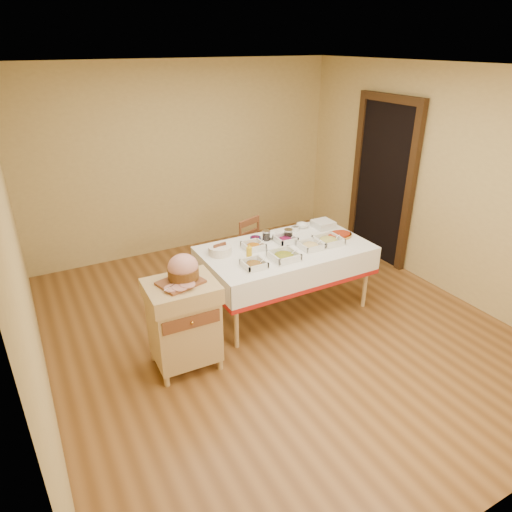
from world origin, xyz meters
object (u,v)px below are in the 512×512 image
(dining_table, at_px, (285,261))
(mustard_bottle, at_px, (249,253))
(dining_chair, at_px, (257,251))
(preserve_jar_right, at_px, (288,235))
(brass_platter, at_px, (339,235))
(butcher_cart, at_px, (184,320))
(plate_stack, at_px, (323,224))
(ham_on_board, at_px, (183,270))
(bread_basket, at_px, (220,250))
(preserve_jar_left, at_px, (266,236))

(dining_table, xyz_separation_m, mustard_bottle, (-0.50, -0.10, 0.24))
(dining_chair, bearing_deg, mustard_bottle, -123.34)
(preserve_jar_right, bearing_deg, brass_platter, -20.27)
(brass_platter, bearing_deg, butcher_cart, -169.11)
(preserve_jar_right, bearing_deg, mustard_bottle, -157.56)
(mustard_bottle, xyz_separation_m, plate_stack, (1.21, 0.38, -0.04))
(mustard_bottle, distance_m, brass_platter, 1.20)
(preserve_jar_right, bearing_deg, ham_on_board, -158.58)
(dining_table, height_order, butcher_cart, butcher_cart)
(dining_table, bearing_deg, butcher_cart, -162.17)
(dining_table, relative_size, mustard_bottle, 9.80)
(mustard_bottle, height_order, plate_stack, mustard_bottle)
(bread_basket, height_order, plate_stack, bread_basket)
(dining_table, height_order, bread_basket, bread_basket)
(bread_basket, bearing_deg, preserve_jar_left, 8.05)
(dining_table, relative_size, brass_platter, 5.59)
(bread_basket, bearing_deg, preserve_jar_right, -1.55)
(bread_basket, height_order, brass_platter, bread_basket)
(preserve_jar_right, xyz_separation_m, plate_stack, (0.57, 0.12, -0.02))
(bread_basket, distance_m, brass_platter, 1.41)
(mustard_bottle, bearing_deg, bread_basket, 124.59)
(brass_platter, bearing_deg, preserve_jar_right, 159.73)
(dining_table, xyz_separation_m, bread_basket, (-0.70, 0.19, 0.21))
(plate_stack, bearing_deg, dining_chair, 149.79)
(plate_stack, bearing_deg, mustard_bottle, -162.50)
(dining_table, bearing_deg, dining_chair, 89.00)
(ham_on_board, bearing_deg, brass_platter, 10.25)
(ham_on_board, distance_m, preserve_jar_left, 1.42)
(dining_chair, relative_size, brass_platter, 2.55)
(dining_chair, distance_m, ham_on_board, 1.81)
(butcher_cart, xyz_separation_m, plate_stack, (2.06, 0.72, 0.30))
(butcher_cart, height_order, ham_on_board, ham_on_board)
(butcher_cart, distance_m, preserve_jar_left, 1.49)
(brass_platter, bearing_deg, dining_chair, 133.18)
(ham_on_board, relative_size, brass_platter, 1.18)
(dining_chair, xyz_separation_m, brass_platter, (0.68, -0.73, 0.35))
(dining_chair, xyz_separation_m, mustard_bottle, (-0.52, -0.78, 0.42))
(bread_basket, bearing_deg, brass_platter, -9.33)
(dining_table, bearing_deg, plate_stack, 21.80)
(preserve_jar_left, relative_size, preserve_jar_right, 0.91)
(dining_chair, bearing_deg, preserve_jar_right, -76.73)
(butcher_cart, height_order, preserve_jar_left, butcher_cart)
(butcher_cart, distance_m, plate_stack, 2.21)
(preserve_jar_left, relative_size, plate_stack, 0.51)
(preserve_jar_left, height_order, mustard_bottle, mustard_bottle)
(dining_table, xyz_separation_m, ham_on_board, (-1.32, -0.41, 0.39))
(preserve_jar_right, distance_m, mustard_bottle, 0.69)
(dining_table, relative_size, butcher_cart, 2.07)
(preserve_jar_right, xyz_separation_m, bread_basket, (-0.84, 0.02, -0.01))
(preserve_jar_left, bearing_deg, brass_platter, -21.96)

